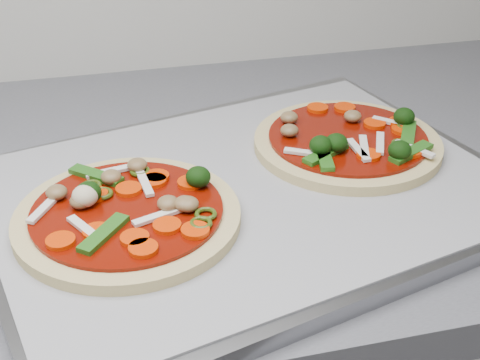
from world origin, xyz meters
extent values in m
cube|color=gray|center=(0.53, 1.22, 0.91)|extent=(0.60, 0.50, 0.02)
cube|color=#9C9BA1|center=(0.53, 1.22, 0.92)|extent=(0.56, 0.46, 0.00)
cylinder|color=#DCCB88|center=(0.41, 1.18, 0.92)|extent=(0.24, 0.24, 0.01)
cylinder|color=#740F00|center=(0.41, 1.18, 0.93)|extent=(0.20, 0.20, 0.00)
torus|color=#33460F|center=(0.38, 1.22, 0.94)|extent=(0.02, 0.02, 0.00)
torus|color=#33460F|center=(0.47, 1.14, 0.94)|extent=(0.03, 0.03, 0.00)
cylinder|color=#EC3000|center=(0.38, 1.21, 0.94)|extent=(0.03, 0.03, 0.00)
cylinder|color=#EC3000|center=(0.41, 1.21, 0.94)|extent=(0.03, 0.03, 0.00)
cylinder|color=#EC3000|center=(0.35, 1.14, 0.94)|extent=(0.03, 0.03, 0.00)
cube|color=#286118|center=(0.38, 1.14, 0.94)|extent=(0.05, 0.05, 0.00)
cylinder|color=#EC3000|center=(0.41, 1.11, 0.94)|extent=(0.04, 0.04, 0.00)
ellipsoid|color=brown|center=(0.37, 1.19, 0.94)|extent=(0.03, 0.03, 0.01)
cylinder|color=#EC3000|center=(0.38, 1.15, 0.94)|extent=(0.03, 0.03, 0.00)
cylinder|color=#EC3000|center=(0.44, 1.14, 0.94)|extent=(0.03, 0.03, 0.00)
cylinder|color=#EC3000|center=(0.41, 1.13, 0.94)|extent=(0.03, 0.03, 0.00)
cube|color=white|center=(0.33, 1.19, 0.94)|extent=(0.03, 0.05, 0.00)
ellipsoid|color=black|center=(0.37, 1.20, 0.94)|extent=(0.03, 0.03, 0.02)
ellipsoid|color=brown|center=(0.46, 1.16, 0.94)|extent=(0.03, 0.03, 0.01)
ellipsoid|color=beige|center=(0.37, 1.19, 0.94)|extent=(0.03, 0.03, 0.02)
cube|color=white|center=(0.43, 1.16, 0.94)|extent=(0.05, 0.02, 0.00)
ellipsoid|color=black|center=(0.48, 1.20, 0.94)|extent=(0.03, 0.03, 0.02)
cylinder|color=#EC3000|center=(0.47, 1.21, 0.94)|extent=(0.04, 0.04, 0.00)
cylinder|color=#EC3000|center=(0.44, 1.22, 0.94)|extent=(0.03, 0.03, 0.00)
ellipsoid|color=brown|center=(0.40, 1.23, 0.94)|extent=(0.03, 0.03, 0.01)
cube|color=white|center=(0.37, 1.15, 0.94)|extent=(0.03, 0.05, 0.00)
torus|color=#33460F|center=(0.39, 1.21, 0.94)|extent=(0.03, 0.03, 0.00)
cube|color=#286118|center=(0.38, 1.24, 0.94)|extent=(0.05, 0.05, 0.00)
ellipsoid|color=brown|center=(0.46, 1.16, 0.94)|extent=(0.03, 0.03, 0.01)
ellipsoid|color=brown|center=(0.42, 1.25, 0.94)|extent=(0.03, 0.03, 0.01)
cube|color=white|center=(0.43, 1.22, 0.94)|extent=(0.01, 0.05, 0.00)
torus|color=#33460F|center=(0.47, 1.15, 0.94)|extent=(0.02, 0.02, 0.00)
ellipsoid|color=brown|center=(0.44, 1.17, 0.94)|extent=(0.02, 0.02, 0.01)
cylinder|color=#EC3000|center=(0.44, 1.23, 0.94)|extent=(0.03, 0.03, 0.00)
ellipsoid|color=brown|center=(0.35, 1.21, 0.94)|extent=(0.03, 0.03, 0.01)
cylinder|color=#EC3000|center=(0.46, 1.13, 0.94)|extent=(0.04, 0.04, 0.00)
cube|color=white|center=(0.40, 1.25, 0.94)|extent=(0.05, 0.02, 0.00)
torus|color=#33460F|center=(0.42, 1.24, 0.94)|extent=(0.03, 0.03, 0.00)
cylinder|color=#DCCB88|center=(0.65, 1.27, 0.92)|extent=(0.27, 0.27, 0.01)
cylinder|color=#740F00|center=(0.65, 1.27, 0.93)|extent=(0.23, 0.23, 0.00)
cube|color=white|center=(0.66, 1.23, 0.94)|extent=(0.02, 0.05, 0.00)
ellipsoid|color=black|center=(0.61, 1.24, 0.94)|extent=(0.03, 0.03, 0.02)
ellipsoid|color=black|center=(0.72, 1.28, 0.94)|extent=(0.03, 0.03, 0.02)
cube|color=#286118|center=(0.61, 1.23, 0.94)|extent=(0.06, 0.04, 0.00)
cylinder|color=#EC3000|center=(0.68, 1.33, 0.94)|extent=(0.04, 0.04, 0.00)
ellipsoid|color=brown|center=(0.60, 1.31, 0.94)|extent=(0.03, 0.03, 0.01)
ellipsoid|color=brown|center=(0.59, 1.28, 0.94)|extent=(0.02, 0.02, 0.01)
cube|color=#286118|center=(0.61, 1.23, 0.94)|extent=(0.03, 0.06, 0.00)
torus|color=#33460F|center=(0.70, 1.23, 0.94)|extent=(0.03, 0.03, 0.00)
cylinder|color=#EC3000|center=(0.70, 1.21, 0.94)|extent=(0.03, 0.03, 0.00)
ellipsoid|color=black|center=(0.68, 1.21, 0.94)|extent=(0.03, 0.03, 0.02)
cube|color=white|center=(0.71, 1.22, 0.94)|extent=(0.03, 0.05, 0.00)
cube|color=#286118|center=(0.72, 1.25, 0.94)|extent=(0.04, 0.06, 0.00)
cylinder|color=#EC3000|center=(0.72, 1.26, 0.94)|extent=(0.03, 0.03, 0.00)
cube|color=white|center=(0.71, 1.28, 0.94)|extent=(0.04, 0.04, 0.00)
cylinder|color=#EC3000|center=(0.66, 1.22, 0.94)|extent=(0.03, 0.03, 0.00)
cube|color=white|center=(0.60, 1.24, 0.94)|extent=(0.05, 0.03, 0.00)
cube|color=#286118|center=(0.70, 1.21, 0.94)|extent=(0.06, 0.04, 0.00)
cube|color=white|center=(0.65, 1.23, 0.94)|extent=(0.01, 0.05, 0.00)
cylinder|color=#EC3000|center=(0.69, 1.28, 0.94)|extent=(0.03, 0.03, 0.00)
cylinder|color=#EC3000|center=(0.64, 1.34, 0.94)|extent=(0.03, 0.03, 0.00)
cube|color=white|center=(0.68, 1.24, 0.94)|extent=(0.03, 0.05, 0.00)
cylinder|color=#EC3000|center=(0.72, 1.28, 0.94)|extent=(0.03, 0.03, 0.00)
ellipsoid|color=black|center=(0.63, 1.24, 0.94)|extent=(0.03, 0.03, 0.02)
ellipsoid|color=brown|center=(0.67, 1.30, 0.94)|extent=(0.02, 0.02, 0.01)
torus|color=#33460F|center=(0.72, 1.27, 0.94)|extent=(0.03, 0.03, 0.00)
camera|label=1|loc=(0.38, 0.67, 1.26)|focal=50.00mm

